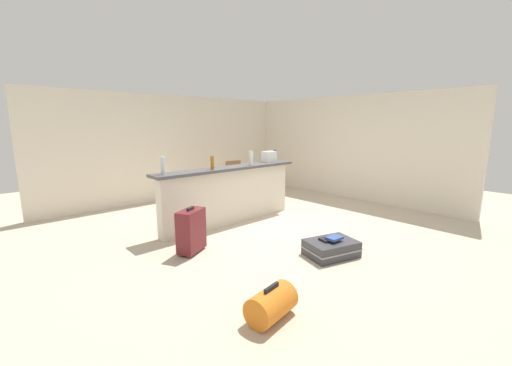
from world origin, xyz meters
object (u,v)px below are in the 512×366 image
grocery_bag (269,157)px  duffel_bag_orange (271,304)px  dining_chair_near_partition (260,182)px  book_stack (331,238)px  bottle_blue (275,155)px  bottle_amber (212,163)px  suitcase_upright_maroon (191,230)px  suitcase_flat_charcoal (331,248)px  bottle_white (251,158)px  bottle_clear (163,165)px  dining_chair_far_side (232,176)px  dining_table (246,174)px

grocery_bag → duffel_bag_orange: 3.86m
dining_chair_near_partition → book_stack: 3.08m
bottle_blue → duffel_bag_orange: bottle_blue is taller
grocery_bag → duffel_bag_orange: grocery_bag is taller
bottle_amber → suitcase_upright_maroon: bearing=-142.0°
suitcase_flat_charcoal → bottle_amber: bearing=104.1°
bottle_amber → bottle_blue: 1.71m
bottle_white → dining_chair_near_partition: size_ratio=0.29×
grocery_bag → suitcase_upright_maroon: bearing=-161.6°
bottle_clear → dining_chair_near_partition: bottle_clear is taller
bottle_clear → suitcase_flat_charcoal: 2.79m
bottle_amber → dining_chair_far_side: (1.80, 1.77, -0.65)m
bottle_amber → dining_chair_near_partition: 2.03m
bottle_blue → grocery_bag: size_ratio=0.93×
grocery_bag → duffel_bag_orange: size_ratio=0.50×
bottle_clear → duffel_bag_orange: bearing=-95.8°
grocery_bag → suitcase_flat_charcoal: (-0.95, -2.20, -1.05)m
suitcase_flat_charcoal → suitcase_upright_maroon: suitcase_upright_maroon is taller
bottle_white → book_stack: size_ratio=0.99×
bottle_amber → book_stack: 2.34m
bottle_amber → grocery_bag: bearing=4.2°
bottle_amber → suitcase_upright_maroon: (-0.85, -0.67, -0.84)m
grocery_bag → book_stack: size_ratio=0.96×
dining_chair_far_side → duffel_bag_orange: size_ratio=1.79×
dining_chair_far_side → suitcase_flat_charcoal: 4.09m
dining_table → bottle_clear: bearing=-156.7°
book_stack → bottle_white: bearing=80.0°
grocery_bag → dining_chair_far_side: 1.81m
bottle_white → grocery_bag: 0.60m
bottle_clear → book_stack: 2.74m
duffel_bag_orange → book_stack: bearing=15.6°
grocery_bag → dining_table: bearing=73.6°
dining_table → dining_chair_near_partition: size_ratio=1.18×
bottle_clear → bottle_white: 1.76m
grocery_bag → duffel_bag_orange: bearing=-134.5°
dining_table → dining_chair_far_side: 0.56m
dining_chair_near_partition → bottle_clear: bearing=-166.4°
grocery_bag → dining_chair_near_partition: grocery_bag is taller
bottle_blue → suitcase_flat_charcoal: size_ratio=0.27×
bottle_clear → bottle_white: size_ratio=1.03×
grocery_bag → dining_table: grocery_bag is taller
bottle_amber → suitcase_flat_charcoal: (0.53, -2.09, -1.06)m
bottle_amber → dining_chair_far_side: size_ratio=0.25×
dining_table → book_stack: dining_table is taller
bottle_white → dining_chair_near_partition: (0.89, 0.72, -0.67)m
bottle_amber → dining_chair_near_partition: (1.78, 0.71, -0.65)m
dining_chair_near_partition → duffel_bag_orange: dining_chair_near_partition is taller
bottle_amber → duffel_bag_orange: bottle_amber is taller
bottle_amber → duffel_bag_orange: (-1.13, -2.55, -1.02)m
bottle_amber → bottle_white: bottle_white is taller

